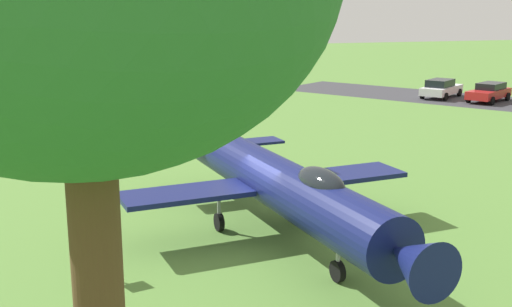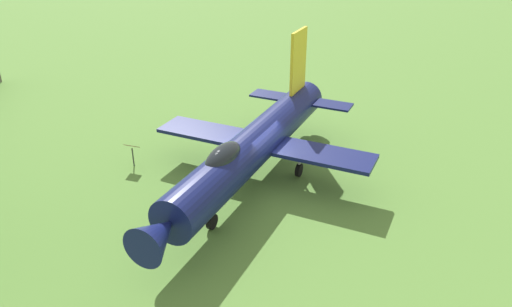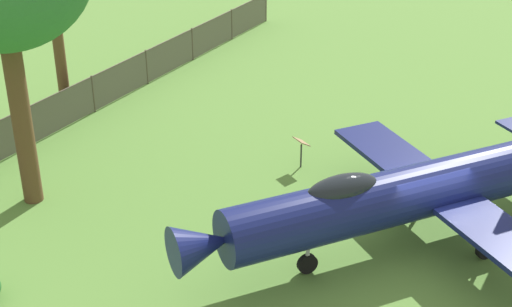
{
  "view_description": "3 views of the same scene",
  "coord_description": "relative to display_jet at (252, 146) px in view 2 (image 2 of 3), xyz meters",
  "views": [
    {
      "loc": [
        -6.53,
        -18.53,
        7.29
      ],
      "look_at": [
        -0.86,
        -0.49,
        2.93
      ],
      "focal_mm": 45.04,
      "sensor_mm": 36.0,
      "label": 1
    },
    {
      "loc": [
        9.47,
        -15.59,
        10.57
      ],
      "look_at": [
        0.23,
        -0.35,
        1.58
      ],
      "focal_mm": 33.99,
      "sensor_mm": 36.0,
      "label": 2
    },
    {
      "loc": [
        16.91,
        -10.72,
        13.12
      ],
      "look_at": [
        -2.47,
        -4.37,
        2.5
      ],
      "focal_mm": 53.77,
      "sensor_mm": 36.0,
      "label": 3
    }
  ],
  "objects": [
    {
      "name": "ground_plane",
      "position": [
        -0.04,
        0.35,
        -1.86
      ],
      "size": [
        200.0,
        200.0,
        0.0
      ],
      "primitive_type": "plane",
      "color": "#568438"
    },
    {
      "name": "display_jet",
      "position": [
        0.0,
        0.0,
        0.0
      ],
      "size": [
        9.85,
        14.68,
        5.59
      ],
      "rotation": [
        0.0,
        0.0,
        4.82
      ],
      "color": "#111951",
      "rests_on": "ground_plane"
    },
    {
      "name": "info_plaque",
      "position": [
        -5.59,
        -1.32,
        -1.0
      ],
      "size": [
        0.67,
        0.52,
        1.14
      ],
      "color": "#333333",
      "rests_on": "ground_plane"
    }
  ]
}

